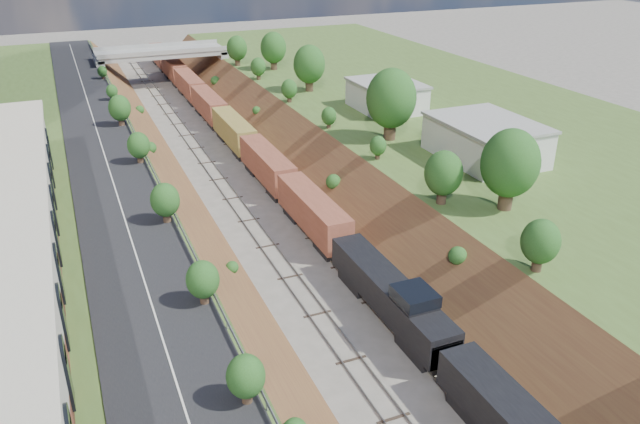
# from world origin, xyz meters

# --- Properties ---
(platform_right) EXTENTS (44.00, 180.00, 5.00)m
(platform_right) POSITION_xyz_m (33.00, 60.00, 2.50)
(platform_right) COLOR #455E26
(platform_right) RESTS_ON ground
(embankment_left) EXTENTS (10.00, 180.00, 10.00)m
(embankment_left) POSITION_xyz_m (-11.00, 60.00, 0.00)
(embankment_left) COLOR brown
(embankment_left) RESTS_ON ground
(embankment_right) EXTENTS (10.00, 180.00, 10.00)m
(embankment_right) POSITION_xyz_m (11.00, 60.00, 0.00)
(embankment_right) COLOR brown
(embankment_right) RESTS_ON ground
(rail_left_track) EXTENTS (1.58, 180.00, 0.18)m
(rail_left_track) POSITION_xyz_m (-2.60, 60.00, 0.09)
(rail_left_track) COLOR gray
(rail_left_track) RESTS_ON ground
(rail_right_track) EXTENTS (1.58, 180.00, 0.18)m
(rail_right_track) POSITION_xyz_m (2.60, 60.00, 0.09)
(rail_right_track) COLOR gray
(rail_right_track) RESTS_ON ground
(road) EXTENTS (8.00, 180.00, 0.10)m
(road) POSITION_xyz_m (-15.50, 60.00, 5.05)
(road) COLOR black
(road) RESTS_ON platform_left
(guardrail) EXTENTS (0.10, 171.00, 0.70)m
(guardrail) POSITION_xyz_m (-11.40, 59.80, 5.55)
(guardrail) COLOR #99999E
(guardrail) RESTS_ON platform_left
(overpass) EXTENTS (24.50, 8.30, 7.40)m
(overpass) POSITION_xyz_m (0.00, 122.00, 4.92)
(overpass) COLOR gray
(overpass) RESTS_ON ground
(white_building_near) EXTENTS (9.00, 12.00, 4.00)m
(white_building_near) POSITION_xyz_m (23.50, 52.00, 7.00)
(white_building_near) COLOR silver
(white_building_near) RESTS_ON platform_right
(white_building_far) EXTENTS (8.00, 10.00, 3.60)m
(white_building_far) POSITION_xyz_m (23.00, 74.00, 6.80)
(white_building_far) COLOR silver
(white_building_far) RESTS_ON platform_right
(tree_right_large) EXTENTS (5.25, 5.25, 7.61)m
(tree_right_large) POSITION_xyz_m (17.00, 40.00, 9.38)
(tree_right_large) COLOR #473323
(tree_right_large) RESTS_ON platform_right
(freight_train) EXTENTS (2.73, 154.82, 4.55)m
(freight_train) POSITION_xyz_m (2.60, 72.87, 2.43)
(freight_train) COLOR black
(freight_train) RESTS_ON ground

